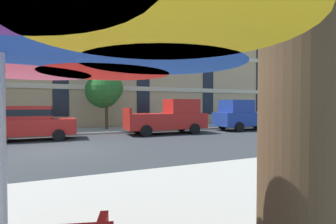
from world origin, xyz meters
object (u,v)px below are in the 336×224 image
(pickup_red, at_px, (169,118))
(pickup_blue, at_px, (246,116))
(street_tree_middle, at_px, (105,90))
(sedan_white, at_px, (319,115))
(sedan_red, at_px, (29,122))

(pickup_red, bearing_deg, pickup_blue, 0.00)
(street_tree_middle, bearing_deg, sedan_white, -10.47)
(pickup_red, relative_size, street_tree_middle, 1.26)
(sedan_white, height_order, street_tree_middle, street_tree_middle)
(pickup_red, bearing_deg, sedan_red, -180.00)
(sedan_red, xyz_separation_m, sedan_white, (21.96, 0.00, 0.00))
(sedan_red, xyz_separation_m, pickup_red, (7.83, 0.00, 0.08))
(pickup_blue, bearing_deg, street_tree_middle, 161.34)
(pickup_red, relative_size, sedan_white, 1.16)
(sedan_white, bearing_deg, pickup_red, 180.00)
(pickup_red, distance_m, sedan_white, 14.14)
(sedan_red, distance_m, sedan_white, 21.96)
(sedan_red, bearing_deg, pickup_blue, 0.00)
(pickup_red, height_order, pickup_blue, same)
(sedan_white, relative_size, street_tree_middle, 1.09)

